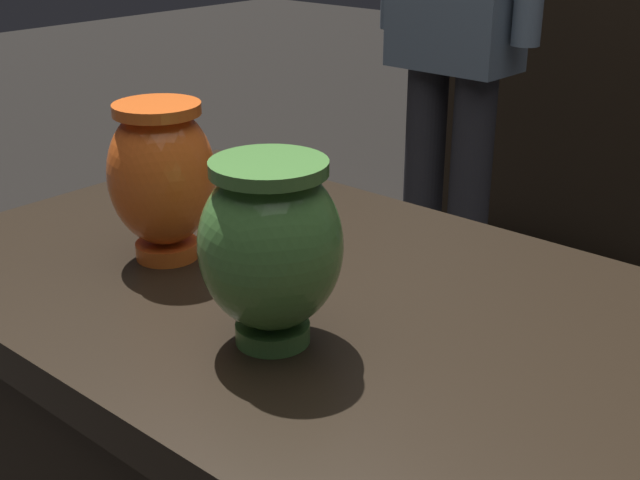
% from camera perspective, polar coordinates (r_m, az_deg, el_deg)
% --- Properties ---
extents(vase_centerpiece, '(0.15, 0.15, 0.20)m').
position_cam_1_polar(vase_centerpiece, '(0.86, -3.36, -0.36)').
color(vase_centerpiece, '#477A38').
rests_on(vase_centerpiece, display_plinth).
extents(vase_tall_behind, '(0.14, 0.14, 0.20)m').
position_cam_1_polar(vase_tall_behind, '(1.08, -10.65, 4.32)').
color(vase_tall_behind, '#E55B1E').
rests_on(vase_tall_behind, display_plinth).
extents(visitor_near_left, '(0.47, 0.19, 1.66)m').
position_cam_1_polar(visitor_near_left, '(2.22, 9.24, 15.43)').
color(visitor_near_left, '#232328').
rests_on(visitor_near_left, ground_plane).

